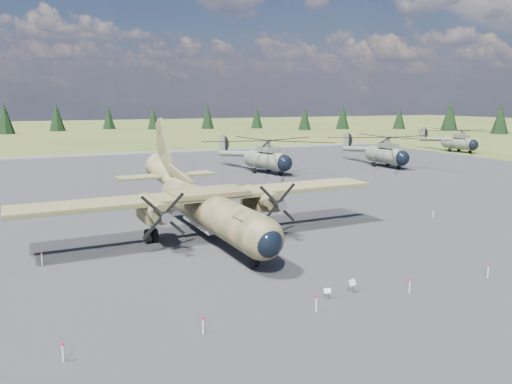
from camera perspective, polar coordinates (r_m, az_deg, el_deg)
name	(u,v)px	position (r m, az deg, el deg)	size (l,w,h in m)	color
ground	(271,237)	(39.17, 1.72, -5.21)	(500.00, 500.00, 0.00)	brown
apron	(226,212)	(48.08, -3.49, -2.27)	(120.00, 120.00, 0.04)	#5D5E62
transport_plane	(204,201)	(39.64, -6.02, -1.05)	(28.55, 25.95, 9.42)	#3F4324
helicopter_near	(267,149)	(72.77, 1.22, 4.89)	(23.68, 24.83, 4.96)	slate
helicopter_mid	(386,145)	(82.24, 14.67, 5.17)	(19.42, 22.84, 4.90)	slate
helicopter_far	(459,136)	(111.42, 22.23, 5.91)	(18.26, 21.37, 4.57)	slate
info_placard_left	(327,292)	(27.64, 8.13, -11.24)	(0.41, 0.24, 0.61)	gray
info_placard_right	(352,284)	(28.68, 10.93, -10.27)	(0.54, 0.36, 0.78)	gray
barrier_fence	(266,232)	(38.77, 1.15, -4.59)	(33.12, 29.62, 0.85)	silver
treeline	(277,192)	(32.01, 2.47, 0.01)	(319.85, 317.86, 10.96)	black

